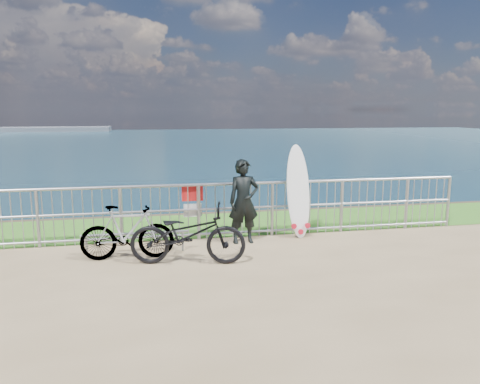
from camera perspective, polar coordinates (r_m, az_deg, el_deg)
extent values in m
plane|color=#31731F|center=(10.53, -2.92, -3.96)|extent=(120.00, 120.00, 0.00)
cube|color=brown|center=(12.48, -3.62, -13.88)|extent=(120.00, 0.30, 5.00)
plane|color=#1A3E50|center=(97.73, -10.19, 5.42)|extent=(260.00, 260.00, 0.00)
cube|color=#565E68|center=(182.15, -26.67, 6.82)|extent=(70.00, 12.00, 1.50)
cylinder|color=#999CA1|center=(9.25, -2.01, 0.98)|extent=(10.00, 0.06, 0.06)
cylinder|color=#999CA1|center=(9.34, -1.99, -2.02)|extent=(10.00, 0.05, 0.05)
cylinder|color=#999CA1|center=(9.46, -1.98, -5.01)|extent=(10.00, 0.05, 0.05)
cylinder|color=#999CA1|center=(9.47, -23.42, -3.02)|extent=(0.06, 0.06, 1.10)
cylinder|color=#999CA1|center=(9.26, -14.32, -2.78)|extent=(0.06, 0.06, 1.10)
cylinder|color=#999CA1|center=(9.29, -5.04, -2.47)|extent=(0.06, 0.06, 1.10)
cylinder|color=#999CA1|center=(9.55, 3.94, -2.10)|extent=(0.06, 0.06, 1.10)
cylinder|color=#999CA1|center=(10.04, 12.25, -1.71)|extent=(0.06, 0.06, 1.10)
cylinder|color=#999CA1|center=(10.72, 19.64, -1.34)|extent=(0.06, 0.06, 1.10)
cylinder|color=#999CA1|center=(11.26, 24.03, -1.11)|extent=(0.06, 0.06, 1.10)
cube|color=red|center=(9.26, -5.83, -0.18)|extent=(0.42, 0.02, 0.30)
cube|color=white|center=(9.26, -5.82, -0.19)|extent=(0.38, 0.01, 0.08)
cube|color=white|center=(9.33, -5.79, -2.24)|extent=(0.36, 0.02, 0.26)
imported|color=black|center=(8.97, 0.46, -1.17)|extent=(0.61, 0.42, 1.62)
ellipsoid|color=white|center=(9.48, 7.11, 0.14)|extent=(0.53, 0.47, 1.88)
cone|color=red|center=(9.46, 6.43, -4.03)|extent=(0.11, 0.20, 0.11)
cone|color=red|center=(9.55, 8.07, -3.93)|extent=(0.11, 0.20, 0.11)
cone|color=red|center=(9.54, 7.23, -4.70)|extent=(0.11, 0.20, 0.11)
imported|color=black|center=(7.85, -6.39, -5.15)|extent=(2.02, 1.02, 1.01)
imported|color=black|center=(8.27, -13.59, -4.81)|extent=(1.60, 0.49, 0.95)
cylinder|color=#999CA1|center=(8.59, -12.66, -4.96)|extent=(1.89, 0.05, 0.05)
cylinder|color=#999CA1|center=(8.71, -18.20, -6.28)|extent=(0.04, 0.04, 0.37)
cylinder|color=#999CA1|center=(8.65, -6.99, -5.94)|extent=(0.04, 0.04, 0.37)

